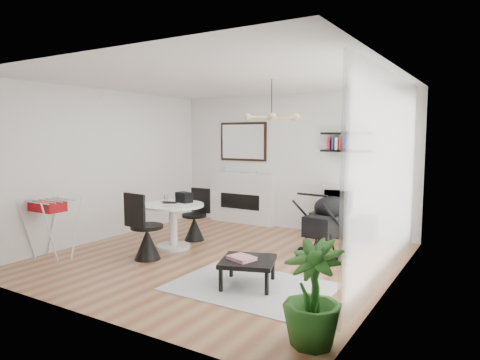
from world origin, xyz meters
The scene contains 25 objects.
floor centered at (0.00, 0.00, 0.00)m, with size 5.00×5.00×0.00m, color brown.
ceiling centered at (0.00, 0.00, 2.70)m, with size 5.00×5.00×0.00m, color white.
wall_back centered at (0.00, 2.50, 1.35)m, with size 5.00×5.00×0.00m, color white.
wall_left centered at (-2.50, 0.00, 1.35)m, with size 5.00×5.00×0.00m, color white.
wall_right centered at (2.50, 0.00, 1.35)m, with size 5.00×5.00×0.00m, color white.
sheer_curtain centered at (2.40, 0.20, 1.35)m, with size 0.04×3.60×2.60m, color white.
fireplace centered at (-1.10, 2.42, 0.69)m, with size 1.50×0.17×2.16m.
shelf_lower centered at (1.17, 2.37, 1.60)m, with size 0.90×0.25×0.04m, color black.
shelf_upper centered at (1.17, 2.37, 1.92)m, with size 0.90×0.25×0.04m, color black.
pendant_lamp centered at (0.70, 0.30, 2.15)m, with size 0.90×0.90×0.10m, color tan, non-canonical shape.
tv_console centered at (1.17, 2.29, 0.22)m, with size 1.17×0.41×0.44m, color black.
crt_tv centered at (1.15, 2.28, 0.70)m, with size 0.60×0.53×0.53m.
dining_table centered at (-0.99, 0.05, 0.50)m, with size 1.03×1.03×0.75m.
laptop centered at (-1.07, 0.01, 0.76)m, with size 0.31×0.20×0.02m, color black.
black_bag centered at (-0.95, 0.29, 0.84)m, with size 0.29×0.17×0.17m, color black.
newspaper centered at (-0.82, -0.06, 0.76)m, with size 0.37×0.31×0.01m, color silver.
drinking_glass centered at (-1.28, 0.21, 0.81)m, with size 0.07×0.07×0.11m, color white.
chair_far centered at (-1.04, 0.70, 0.29)m, with size 0.44×0.44×0.93m.
chair_near centered at (-0.93, -0.66, 0.33)m, with size 0.50×0.52×1.04m.
drying_rack centered at (-2.18, -1.39, 0.48)m, with size 0.62×0.57×0.92m.
stroller centered at (1.38, 0.84, 0.46)m, with size 0.63×0.91×1.07m.
rug centered at (1.03, -0.87, 0.01)m, with size 1.94×1.40×0.01m, color #ADADAD.
coffee_table centered at (0.98, -0.86, 0.31)m, with size 0.83×0.83×0.33m.
magazines centered at (0.93, -0.92, 0.37)m, with size 0.31×0.25×0.04m, color #CB3249.
potted_plant centered at (2.24, -1.86, 0.48)m, with size 0.54×0.54×0.96m, color #205518.
Camera 1 is at (3.61, -5.34, 1.89)m, focal length 32.00 mm.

